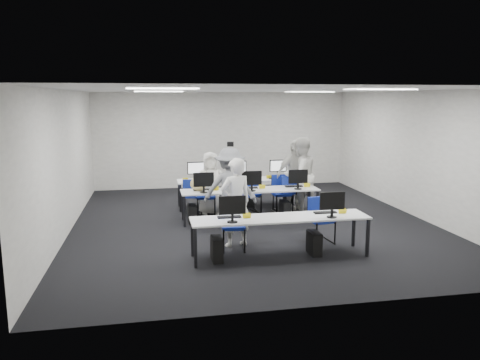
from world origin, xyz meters
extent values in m
plane|color=black|center=(0.00, 0.00, 0.00)|extent=(9.00, 9.00, 0.00)
plane|color=white|center=(0.00, 0.00, 3.00)|extent=(9.00, 9.00, 0.00)
cube|color=beige|center=(0.00, 4.50, 1.50)|extent=(8.00, 0.02, 3.00)
cube|color=beige|center=(0.00, -4.50, 1.50)|extent=(8.00, 0.02, 3.00)
cube|color=beige|center=(-4.00, 0.00, 1.50)|extent=(0.02, 9.00, 3.00)
cube|color=beige|center=(4.00, 0.00, 1.50)|extent=(0.02, 9.00, 3.00)
cube|color=white|center=(-2.00, -2.00, 2.98)|extent=(1.20, 0.60, 0.02)
cube|color=white|center=(2.00, -2.00, 2.98)|extent=(1.20, 0.60, 0.02)
cube|color=white|center=(-2.00, 2.00, 2.98)|extent=(1.20, 0.60, 0.02)
cube|color=white|center=(2.00, 2.00, 2.98)|extent=(1.20, 0.60, 0.02)
cube|color=silver|center=(0.00, -2.40, 0.71)|extent=(3.20, 0.70, 0.03)
cube|color=black|center=(-1.55, -2.70, 0.35)|extent=(0.05, 0.05, 0.70)
cube|color=black|center=(-1.55, -2.10, 0.35)|extent=(0.05, 0.05, 0.70)
cube|color=black|center=(1.55, -2.70, 0.35)|extent=(0.05, 0.05, 0.70)
cube|color=black|center=(1.55, -2.10, 0.35)|extent=(0.05, 0.05, 0.70)
cube|color=silver|center=(0.00, 0.20, 0.71)|extent=(3.20, 0.70, 0.03)
cube|color=black|center=(-1.55, -0.10, 0.35)|extent=(0.05, 0.05, 0.70)
cube|color=black|center=(-1.55, 0.50, 0.35)|extent=(0.05, 0.05, 0.70)
cube|color=black|center=(1.55, -0.10, 0.35)|extent=(0.05, 0.05, 0.70)
cube|color=black|center=(1.55, 0.50, 0.35)|extent=(0.05, 0.05, 0.70)
cube|color=silver|center=(0.00, 1.60, 0.71)|extent=(3.20, 0.70, 0.03)
cube|color=black|center=(-1.55, 1.30, 0.35)|extent=(0.05, 0.05, 0.70)
cube|color=black|center=(-1.55, 1.90, 0.35)|extent=(0.05, 0.05, 0.70)
cube|color=black|center=(1.55, 1.30, 0.35)|extent=(0.05, 0.05, 0.70)
cube|color=black|center=(1.55, 1.90, 0.35)|extent=(0.05, 0.05, 0.70)
cube|color=#0C1AA1|center=(-0.90, -2.58, 1.03)|extent=(0.46, 0.04, 0.32)
cube|color=black|center=(-0.90, -2.26, 0.74)|extent=(0.42, 0.14, 0.02)
ellipsoid|color=black|center=(-0.60, -2.26, 0.75)|extent=(0.07, 0.10, 0.04)
cube|color=black|center=(-1.15, -2.40, 0.21)|extent=(0.18, 0.40, 0.42)
cube|color=white|center=(0.90, -2.58, 1.03)|extent=(0.46, 0.04, 0.32)
cube|color=black|center=(0.90, -2.26, 0.74)|extent=(0.42, 0.14, 0.02)
ellipsoid|color=black|center=(1.20, -2.26, 0.75)|extent=(0.07, 0.10, 0.04)
cube|color=black|center=(0.65, -2.40, 0.21)|extent=(0.18, 0.40, 0.42)
cube|color=white|center=(-1.10, 0.02, 1.03)|extent=(0.46, 0.04, 0.32)
cube|color=black|center=(-1.10, 0.34, 0.74)|extent=(0.42, 0.14, 0.02)
ellipsoid|color=black|center=(-0.80, 0.34, 0.75)|extent=(0.07, 0.10, 0.04)
cube|color=black|center=(-1.35, 0.20, 0.21)|extent=(0.18, 0.40, 0.42)
cube|color=white|center=(0.00, 0.02, 1.03)|extent=(0.46, 0.04, 0.32)
cube|color=black|center=(0.00, 0.34, 0.74)|extent=(0.42, 0.14, 0.02)
ellipsoid|color=black|center=(0.30, 0.34, 0.75)|extent=(0.07, 0.10, 0.04)
cube|color=black|center=(-0.25, 0.20, 0.21)|extent=(0.18, 0.40, 0.42)
cube|color=white|center=(1.10, 0.02, 1.03)|extent=(0.46, 0.04, 0.32)
cube|color=black|center=(1.10, 0.34, 0.74)|extent=(0.42, 0.14, 0.02)
ellipsoid|color=black|center=(1.40, 0.34, 0.75)|extent=(0.07, 0.10, 0.04)
cube|color=black|center=(0.85, 0.20, 0.21)|extent=(0.18, 0.40, 0.42)
cube|color=white|center=(-1.10, 1.78, 1.03)|extent=(0.46, 0.04, 0.32)
cube|color=black|center=(-1.10, 1.46, 0.74)|extent=(0.42, 0.14, 0.02)
ellipsoid|color=black|center=(-1.40, 1.46, 0.75)|extent=(0.07, 0.10, 0.04)
cube|color=black|center=(-0.85, 1.60, 0.21)|extent=(0.18, 0.40, 0.42)
cube|color=white|center=(0.00, 1.78, 1.03)|extent=(0.46, 0.04, 0.32)
cube|color=black|center=(0.00, 1.46, 0.74)|extent=(0.42, 0.14, 0.02)
ellipsoid|color=black|center=(-0.30, 1.46, 0.75)|extent=(0.07, 0.10, 0.04)
cube|color=black|center=(0.25, 1.60, 0.21)|extent=(0.18, 0.40, 0.42)
cube|color=white|center=(1.10, 1.78, 1.03)|extent=(0.46, 0.04, 0.32)
cube|color=black|center=(1.10, 1.46, 0.74)|extent=(0.42, 0.14, 0.02)
ellipsoid|color=black|center=(0.80, 1.46, 0.75)|extent=(0.07, 0.10, 0.04)
cube|color=black|center=(1.35, 1.60, 0.21)|extent=(0.18, 0.40, 0.42)
cube|color=navy|center=(-0.76, -1.87, 0.45)|extent=(0.47, 0.45, 0.06)
cube|color=navy|center=(-0.74, -1.67, 0.70)|extent=(0.41, 0.09, 0.35)
cube|color=navy|center=(1.02, -1.74, 0.45)|extent=(0.47, 0.46, 0.06)
cube|color=navy|center=(1.00, -1.54, 0.71)|extent=(0.42, 0.09, 0.35)
cube|color=navy|center=(-0.97, 0.80, 0.47)|extent=(0.48, 0.46, 0.06)
cube|color=navy|center=(-0.95, 1.00, 0.74)|extent=(0.43, 0.08, 0.37)
cube|color=navy|center=(0.11, 0.83, 0.48)|extent=(0.58, 0.57, 0.06)
cube|color=navy|center=(0.03, 1.02, 0.75)|extent=(0.42, 0.21, 0.37)
cube|color=navy|center=(0.94, 0.77, 0.47)|extent=(0.47, 0.45, 0.06)
cube|color=navy|center=(0.93, 0.98, 0.74)|extent=(0.43, 0.06, 0.37)
cube|color=navy|center=(-1.27, 1.08, 0.45)|extent=(0.49, 0.48, 0.06)
cube|color=navy|center=(-1.30, 0.88, 0.71)|extent=(0.42, 0.11, 0.36)
cube|color=navy|center=(0.16, 1.01, 0.43)|extent=(0.45, 0.43, 0.06)
cube|color=navy|center=(0.18, 0.82, 0.67)|extent=(0.39, 0.08, 0.34)
cube|color=navy|center=(1.06, 0.93, 0.48)|extent=(0.55, 0.53, 0.06)
cube|color=navy|center=(1.11, 0.73, 0.75)|extent=(0.43, 0.16, 0.37)
ellipsoid|color=tan|center=(-1.19, 0.28, 0.89)|extent=(0.41, 0.28, 0.32)
imported|color=beige|center=(-0.68, -1.65, 0.86)|extent=(0.72, 0.57, 1.72)
imported|color=beige|center=(1.38, 0.72, 0.94)|extent=(1.10, 0.98, 1.88)
imported|color=beige|center=(-0.84, 0.87, 0.77)|extent=(0.76, 0.49, 1.54)
imported|color=beige|center=(1.34, 1.09, 0.89)|extent=(1.13, 0.74, 1.78)
imported|color=slate|center=(-0.57, -0.40, 0.89)|extent=(1.27, 0.92, 1.78)
cube|color=black|center=(-0.53, -0.23, 1.84)|extent=(0.18, 0.21, 0.10)
camera|label=1|loc=(-2.22, -10.22, 2.84)|focal=35.00mm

